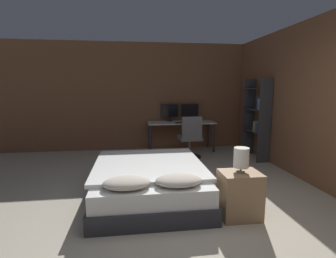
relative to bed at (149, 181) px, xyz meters
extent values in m
plane|color=#B2A893|center=(0.50, -1.21, -0.25)|extent=(20.00, 20.00, 0.00)
cube|color=brown|center=(0.50, 3.14, 1.10)|extent=(12.00, 0.06, 2.70)
cube|color=brown|center=(2.70, 0.29, 1.10)|extent=(0.06, 12.00, 2.70)
cube|color=#2D2D33|center=(0.00, 0.02, -0.14)|extent=(1.52, 1.95, 0.22)
cube|color=white|center=(0.00, 0.02, 0.08)|extent=(1.46, 1.89, 0.22)
cube|color=white|center=(0.00, 0.13, 0.21)|extent=(1.56, 1.64, 0.05)
ellipsoid|color=beige|center=(-0.30, -0.71, 0.25)|extent=(0.55, 0.38, 0.13)
ellipsoid|color=beige|center=(0.30, -0.71, 0.25)|extent=(0.55, 0.38, 0.13)
cube|color=#997551|center=(1.06, -0.73, 0.04)|extent=(0.48, 0.39, 0.57)
cylinder|color=gray|center=(1.06, -0.73, 0.33)|extent=(0.10, 0.10, 0.01)
cylinder|color=gray|center=(1.06, -0.73, 0.37)|extent=(0.02, 0.02, 0.05)
cylinder|color=silver|center=(1.06, -0.73, 0.51)|extent=(0.18, 0.18, 0.24)
cube|color=beige|center=(0.98, 2.76, 0.47)|extent=(1.65, 0.62, 0.03)
cylinder|color=#2D2D33|center=(0.21, 2.50, 0.10)|extent=(0.05, 0.05, 0.70)
cylinder|color=#2D2D33|center=(1.76, 2.50, 0.10)|extent=(0.05, 0.05, 0.70)
cylinder|color=#2D2D33|center=(0.21, 3.02, 0.10)|extent=(0.05, 0.05, 0.70)
cylinder|color=#2D2D33|center=(1.76, 3.02, 0.10)|extent=(0.05, 0.05, 0.70)
cylinder|color=black|center=(0.72, 2.97, 0.49)|extent=(0.16, 0.16, 0.01)
cylinder|color=black|center=(0.72, 2.97, 0.54)|extent=(0.03, 0.03, 0.09)
cube|color=black|center=(0.72, 2.97, 0.75)|extent=(0.45, 0.03, 0.33)
cube|color=black|center=(0.72, 2.95, 0.75)|extent=(0.42, 0.00, 0.30)
cylinder|color=black|center=(1.25, 2.97, 0.49)|extent=(0.16, 0.16, 0.01)
cylinder|color=black|center=(1.25, 2.97, 0.54)|extent=(0.03, 0.03, 0.09)
cube|color=black|center=(1.25, 2.97, 0.75)|extent=(0.45, 0.03, 0.33)
cube|color=black|center=(1.25, 2.95, 0.75)|extent=(0.42, 0.00, 0.30)
cube|color=black|center=(0.98, 2.55, 0.50)|extent=(0.36, 0.13, 0.02)
ellipsoid|color=black|center=(1.26, 2.55, 0.51)|extent=(0.07, 0.05, 0.04)
cylinder|color=black|center=(1.05, 2.07, -0.23)|extent=(0.52, 0.52, 0.04)
cylinder|color=gray|center=(1.05, 2.07, -0.02)|extent=(0.05, 0.05, 0.38)
cube|color=slate|center=(1.05, 2.07, 0.21)|extent=(0.49, 0.49, 0.07)
cube|color=slate|center=(1.05, 1.85, 0.48)|extent=(0.44, 0.05, 0.47)
cube|color=#333338|center=(2.51, 1.46, 0.64)|extent=(0.28, 0.02, 1.77)
cube|color=#333338|center=(2.51, 2.23, 0.64)|extent=(0.28, 0.02, 1.77)
cube|color=#333338|center=(2.51, 1.85, 0.37)|extent=(0.28, 0.74, 0.02)
cube|color=#333338|center=(2.51, 1.85, 0.85)|extent=(0.28, 0.74, 0.02)
cube|color=#333338|center=(2.51, 1.85, 1.31)|extent=(0.28, 0.74, 0.02)
cube|color=teal|center=(2.51, 1.50, 0.49)|extent=(0.23, 0.03, 0.21)
cube|color=#28282D|center=(2.51, 1.54, 0.48)|extent=(0.23, 0.03, 0.18)
cube|color=#7A387F|center=(2.51, 1.57, 0.50)|extent=(0.23, 0.02, 0.23)
cube|color=#2D4784|center=(2.51, 1.60, 0.47)|extent=(0.23, 0.03, 0.17)
cube|color=#337042|center=(2.51, 1.65, 0.51)|extent=(0.23, 0.04, 0.25)
cube|color=teal|center=(2.51, 1.69, 0.47)|extent=(0.23, 0.03, 0.18)
cube|color=orange|center=(2.51, 1.74, 0.50)|extent=(0.23, 0.04, 0.22)
cube|color=#7A387F|center=(2.51, 1.50, 0.97)|extent=(0.23, 0.03, 0.21)
cube|color=#BCB29E|center=(2.51, 1.53, 0.98)|extent=(0.23, 0.03, 0.23)
cube|color=teal|center=(2.51, 1.57, 0.99)|extent=(0.23, 0.02, 0.25)
cube|color=#2D4784|center=(2.51, 1.61, 0.99)|extent=(0.23, 0.04, 0.26)
cube|color=#28282D|center=(2.51, 1.66, 0.96)|extent=(0.23, 0.04, 0.20)
camera|label=1|loc=(-0.22, -3.62, 1.34)|focal=28.00mm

